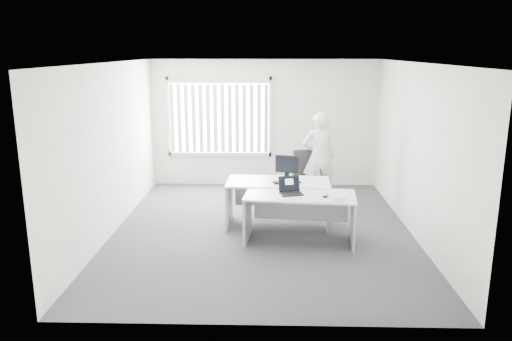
{
  "coord_description": "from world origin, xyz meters",
  "views": [
    {
      "loc": [
        0.11,
        -8.01,
        3.0
      ],
      "look_at": [
        -0.11,
        0.15,
        1.02
      ],
      "focal_mm": 35.0,
      "sensor_mm": 36.0,
      "label": 1
    }
  ],
  "objects_px": {
    "person": "(319,157)",
    "laptop": "(292,186)",
    "monitor": "(287,167)",
    "desk_near": "(300,208)",
    "office_chair": "(305,186)",
    "desk_far": "(278,194)"
  },
  "relations": [
    {
      "from": "office_chair",
      "to": "laptop",
      "type": "height_order",
      "value": "laptop"
    },
    {
      "from": "person",
      "to": "desk_far",
      "type": "bearing_deg",
      "value": 57.89
    },
    {
      "from": "desk_near",
      "to": "laptop",
      "type": "bearing_deg",
      "value": -168.67
    },
    {
      "from": "person",
      "to": "laptop",
      "type": "distance_m",
      "value": 2.32
    },
    {
      "from": "laptop",
      "to": "desk_far",
      "type": "bearing_deg",
      "value": 91.37
    },
    {
      "from": "person",
      "to": "laptop",
      "type": "bearing_deg",
      "value": 71.42
    },
    {
      "from": "desk_far",
      "to": "person",
      "type": "height_order",
      "value": "person"
    },
    {
      "from": "desk_far",
      "to": "monitor",
      "type": "xyz_separation_m",
      "value": [
        0.15,
        0.19,
        0.43
      ]
    },
    {
      "from": "office_chair",
      "to": "laptop",
      "type": "distance_m",
      "value": 2.3
    },
    {
      "from": "laptop",
      "to": "monitor",
      "type": "distance_m",
      "value": 0.95
    },
    {
      "from": "desk_far",
      "to": "monitor",
      "type": "height_order",
      "value": "monitor"
    },
    {
      "from": "person",
      "to": "laptop",
      "type": "xyz_separation_m",
      "value": [
        -0.65,
        -2.23,
        0.01
      ]
    },
    {
      "from": "office_chair",
      "to": "desk_far",
      "type": "bearing_deg",
      "value": -124.34
    },
    {
      "from": "person",
      "to": "monitor",
      "type": "relative_size",
      "value": 4.44
    },
    {
      "from": "desk_far",
      "to": "person",
      "type": "xyz_separation_m",
      "value": [
        0.84,
        1.47,
        0.33
      ]
    },
    {
      "from": "desk_near",
      "to": "office_chair",
      "type": "height_order",
      "value": "office_chair"
    },
    {
      "from": "person",
      "to": "monitor",
      "type": "height_order",
      "value": "person"
    },
    {
      "from": "desk_far",
      "to": "laptop",
      "type": "bearing_deg",
      "value": -73.25
    },
    {
      "from": "laptop",
      "to": "desk_near",
      "type": "bearing_deg",
      "value": -7.32
    },
    {
      "from": "desk_near",
      "to": "desk_far",
      "type": "xyz_separation_m",
      "value": [
        -0.33,
        0.75,
        0.01
      ]
    },
    {
      "from": "desk_near",
      "to": "office_chair",
      "type": "distance_m",
      "value": 2.2
    },
    {
      "from": "person",
      "to": "monitor",
      "type": "distance_m",
      "value": 1.46
    }
  ]
}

